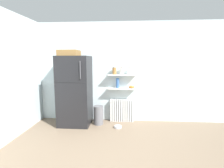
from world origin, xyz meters
name	(u,v)px	position (x,y,z in m)	size (l,w,h in m)	color
ground_plane	(120,148)	(0.00, 0.50, 0.00)	(7.04, 7.04, 0.00)	#7A6651
back_wall	(122,72)	(0.00, 2.05, 1.30)	(7.04, 0.10, 2.60)	silver
side_wall_left	(3,77)	(-2.25, 0.60, 1.30)	(0.10, 4.80, 2.60)	silver
refrigerator	(75,89)	(-1.17, 1.65, 0.89)	(0.77, 0.73, 1.86)	black
radiator	(122,110)	(0.01, 1.92, 0.30)	(0.61, 0.12, 0.59)	white
wall_shelf_lower	(122,88)	(0.01, 1.89, 0.89)	(0.74, 0.22, 0.03)	white
wall_shelf_upper	(122,75)	(0.01, 1.89, 1.25)	(0.74, 0.22, 0.03)	white
storage_jar_0	(114,71)	(-0.19, 1.89, 1.35)	(0.10, 0.10, 0.19)	olive
storage_jar_1	(122,71)	(0.01, 1.89, 1.36)	(0.10, 0.10, 0.20)	silver
storage_jar_2	(130,71)	(0.21, 1.89, 1.36)	(0.09, 0.09, 0.20)	silver
vase	(118,83)	(-0.11, 1.89, 1.03)	(0.08, 0.08, 0.26)	#38609E
shelf_bowl	(132,87)	(0.26, 1.89, 0.94)	(0.15, 0.15, 0.07)	orange
trash_bin	(98,115)	(-0.58, 1.66, 0.24)	(0.24, 0.24, 0.47)	slate
pet_food_bowl	(118,127)	(-0.08, 1.46, 0.03)	(0.18, 0.18, 0.05)	#B7B7BC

